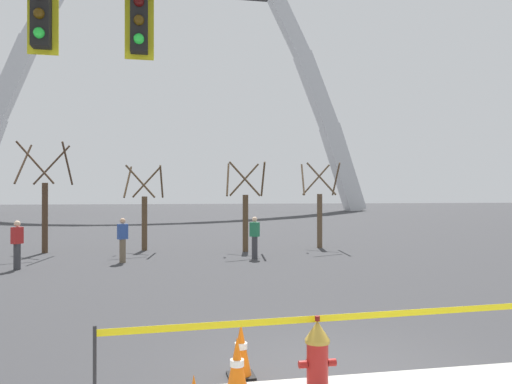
% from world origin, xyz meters
% --- Properties ---
extents(ground_plane, '(240.00, 240.00, 0.00)m').
position_xyz_m(ground_plane, '(0.00, 0.00, 0.00)').
color(ground_plane, '#333335').
extents(fire_hydrant, '(0.46, 0.48, 0.99)m').
position_xyz_m(fire_hydrant, '(-0.57, -0.72, 0.47)').
color(fire_hydrant, '#5E0F0D').
rests_on(fire_hydrant, ground).
extents(caution_tape_barrier, '(5.80, 0.34, 1.02)m').
position_xyz_m(caution_tape_barrier, '(-0.24, -0.63, 0.70)').
color(caution_tape_barrier, '#232326').
rests_on(caution_tape_barrier, ground).
extents(traffic_cone_by_hydrant, '(0.36, 0.36, 0.73)m').
position_xyz_m(traffic_cone_by_hydrant, '(-1.34, 0.17, 0.36)').
color(traffic_cone_by_hydrant, black).
rests_on(traffic_cone_by_hydrant, ground).
extents(traffic_cone_curb_edge, '(0.36, 0.36, 0.73)m').
position_xyz_m(traffic_cone_curb_edge, '(-1.51, -0.50, 0.36)').
color(traffic_cone_curb_edge, black).
rests_on(traffic_cone_curb_edge, ground).
extents(monument_arch, '(55.89, 2.50, 44.36)m').
position_xyz_m(monument_arch, '(-0.00, 64.05, 19.63)').
color(monument_arch, silver).
rests_on(monument_arch, ground).
extents(tree_far_left, '(2.11, 2.12, 4.59)m').
position_xyz_m(tree_far_left, '(-6.97, 15.86, 2.04)').
color(tree_far_left, '#473323').
rests_on(tree_far_left, ground).
extents(tree_left_mid, '(1.71, 1.72, 3.69)m').
position_xyz_m(tree_left_mid, '(-2.92, 16.03, 1.64)').
color(tree_left_mid, brown).
rests_on(tree_left_mid, ground).
extents(tree_center_left, '(1.76, 1.77, 3.81)m').
position_xyz_m(tree_center_left, '(1.31, 14.73, 1.69)').
color(tree_center_left, brown).
rests_on(tree_center_left, ground).
extents(tree_center_right, '(1.79, 1.80, 3.86)m').
position_xyz_m(tree_center_right, '(4.90, 15.55, 1.72)').
color(tree_center_right, brown).
rests_on(tree_center_right, ground).
extents(pedestrian_walking_left, '(0.39, 0.38, 1.59)m').
position_xyz_m(pedestrian_walking_left, '(1.24, 12.30, 0.82)').
color(pedestrian_walking_left, '#38383D').
rests_on(pedestrian_walking_left, ground).
extents(pedestrian_standing_center, '(0.39, 0.33, 1.59)m').
position_xyz_m(pedestrian_standing_center, '(-3.61, 12.15, 0.82)').
color(pedestrian_standing_center, brown).
rests_on(pedestrian_standing_center, ground).
extents(pedestrian_walking_right, '(0.37, 0.39, 1.59)m').
position_xyz_m(pedestrian_walking_right, '(-6.86, 11.09, 0.82)').
color(pedestrian_walking_right, '#38383D').
rests_on(pedestrian_walking_right, ground).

